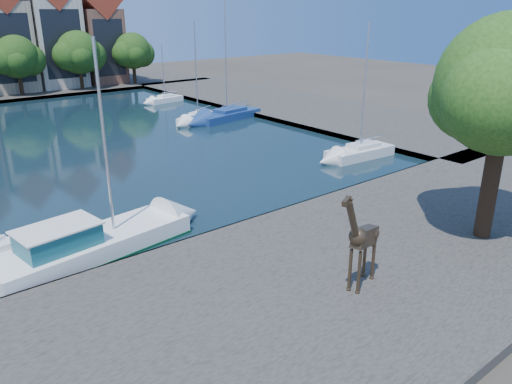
% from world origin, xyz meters
% --- Properties ---
extents(ground, '(160.00, 160.00, 0.00)m').
position_xyz_m(ground, '(0.00, 0.00, 0.00)').
color(ground, '#38332B').
rests_on(ground, ground).
extents(water_basin, '(38.00, 50.00, 0.08)m').
position_xyz_m(water_basin, '(0.00, 24.00, 0.04)').
color(water_basin, black).
rests_on(water_basin, ground).
extents(near_quay, '(50.00, 14.00, 0.50)m').
position_xyz_m(near_quay, '(0.00, -7.00, 0.25)').
color(near_quay, '#47443E').
rests_on(near_quay, ground).
extents(right_quay, '(14.00, 52.00, 0.50)m').
position_xyz_m(right_quay, '(25.00, 24.00, 0.25)').
color(right_quay, '#47443E').
rests_on(right_quay, ground).
extents(plane_tree, '(8.32, 6.40, 10.62)m').
position_xyz_m(plane_tree, '(7.62, -9.01, 7.67)').
color(plane_tree, '#332114').
rests_on(plane_tree, near_quay).
extents(townhouse_east_inner, '(5.94, 9.18, 15.79)m').
position_xyz_m(townhouse_east_inner, '(2.00, 55.99, 7.73)').
color(townhouse_east_inner, tan).
rests_on(townhouse_east_inner, far_quay).
extents(townhouse_east_mid, '(6.43, 9.18, 16.65)m').
position_xyz_m(townhouse_east_mid, '(8.50, 55.99, 8.10)').
color(townhouse_east_mid, beige).
rests_on(townhouse_east_mid, far_quay).
extents(townhouse_east_end, '(5.44, 9.18, 14.43)m').
position_xyz_m(townhouse_east_end, '(15.00, 55.99, 7.11)').
color(townhouse_east_end, brown).
rests_on(townhouse_east_end, far_quay).
extents(far_tree_mid_east, '(7.02, 5.40, 7.52)m').
position_xyz_m(far_tree_mid_east, '(2.10, 50.49, 5.13)').
color(far_tree_mid_east, '#332114').
rests_on(far_tree_mid_east, far_quay).
extents(far_tree_east, '(7.54, 5.80, 7.84)m').
position_xyz_m(far_tree_east, '(10.11, 50.49, 5.24)').
color(far_tree_east, '#332114').
rests_on(far_tree_east, far_quay).
extents(far_tree_far_east, '(6.76, 5.20, 7.36)m').
position_xyz_m(far_tree_far_east, '(18.09, 50.49, 5.08)').
color(far_tree_far_east, '#332114').
rests_on(far_tree_far_east, far_quay).
extents(giraffe_statue, '(3.05, 1.13, 4.41)m').
position_xyz_m(giraffe_statue, '(-1.07, -8.31, 2.67)').
color(giraffe_statue, '#3D2E1E').
rests_on(giraffe_statue, near_quay).
extents(motorsailer, '(9.72, 4.01, 9.94)m').
position_xyz_m(motorsailer, '(-8.32, 1.96, 0.84)').
color(motorsailer, white).
rests_on(motorsailer, water_basin).
extents(sailboat_right_a, '(5.94, 2.49, 10.18)m').
position_xyz_m(sailboat_right_a, '(14.68, 4.78, 0.68)').
color(sailboat_right_a, silver).
rests_on(sailboat_right_a, water_basin).
extents(sailboat_right_b, '(8.08, 3.98, 14.15)m').
position_xyz_m(sailboat_right_b, '(15.00, 23.00, 0.70)').
color(sailboat_right_b, navy).
rests_on(sailboat_right_b, water_basin).
extents(sailboat_right_c, '(5.54, 3.81, 9.86)m').
position_xyz_m(sailboat_right_c, '(12.00, 23.98, 0.62)').
color(sailboat_right_c, white).
rests_on(sailboat_right_c, water_basin).
extents(sailboat_right_d, '(4.79, 2.27, 6.87)m').
position_xyz_m(sailboat_right_d, '(15.00, 36.22, 0.56)').
color(sailboat_right_d, white).
rests_on(sailboat_right_d, water_basin).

